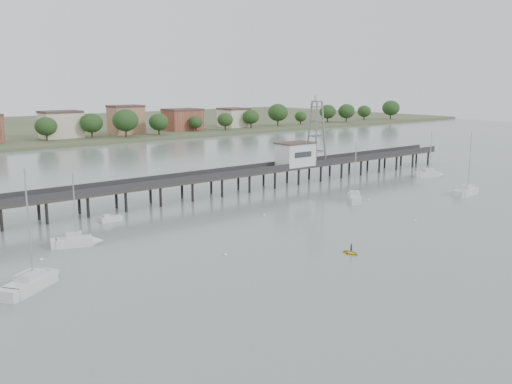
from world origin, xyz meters
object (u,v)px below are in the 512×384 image
sailboat_e (432,174)px  sailboat_b (81,241)px  pier (202,179)px  sailboat_c (354,197)px  sailboat_d (469,191)px  white_tender (110,219)px  sailboat_a (39,280)px  lattice_tower (316,133)px  yellow_dinghy (351,254)px

sailboat_e → sailboat_b: sailboat_e is taller
pier → sailboat_c: (21.20, -20.81, -3.15)m
sailboat_d → white_tender: 71.35m
sailboat_a → sailboat_d: 86.16m
sailboat_d → sailboat_b: bearing=163.2°
pier → sailboat_a: size_ratio=10.45×
sailboat_a → sailboat_c: 63.56m
sailboat_b → white_tender: (9.36, 10.53, -0.23)m
white_tender → sailboat_d: bearing=-17.6°
sailboat_c → sailboat_d: bearing=-72.1°
sailboat_a → sailboat_e: bearing=-26.1°
lattice_tower → sailboat_d: (12.84, -31.42, -10.46)m
sailboat_e → white_tender: (-79.02, 7.71, -0.23)m
pier → white_tender: 23.74m
sailboat_a → sailboat_e: sailboat_a is taller
white_tender → sailboat_a: bearing=-127.5°
sailboat_e → sailboat_a: bearing=-143.0°
sailboat_c → pier: bearing=88.0°
pier → yellow_dinghy: pier is taller
sailboat_a → sailboat_c: sailboat_a is taller
sailboat_b → yellow_dinghy: sailboat_b is taller
lattice_tower → sailboat_e: bearing=-29.8°
sailboat_a → white_tender: 29.74m
sailboat_e → white_tender: bearing=-157.2°
sailboat_e → yellow_dinghy: 68.33m
lattice_tower → sailboat_a: lattice_tower is taller
pier → white_tender: size_ratio=41.56×
lattice_tower → sailboat_e: 30.61m
sailboat_b → yellow_dinghy: bearing=-26.7°
sailboat_d → sailboat_e: size_ratio=1.19×
white_tender → sailboat_b: bearing=-128.9°
sailboat_b → lattice_tower: bearing=33.2°
sailboat_a → white_tender: bearing=14.9°
sailboat_b → white_tender: 14.09m
yellow_dinghy → pier: bearing=84.3°
sailboat_d → white_tender: (-66.89, 24.83, -0.21)m
sailboat_a → sailboat_d: size_ratio=1.06×
lattice_tower → sailboat_b: lattice_tower is taller
pier → sailboat_e: sailboat_e is taller
pier → yellow_dinghy: 44.07m
sailboat_c → sailboat_e: sailboat_c is taller
sailboat_e → white_tender: size_ratio=3.14×
sailboat_d → sailboat_b: 77.58m
sailboat_b → sailboat_a: bearing=-111.0°
sailboat_b → white_tender: size_ratio=3.01×
sailboat_c → yellow_dinghy: size_ratio=5.03×
pier → sailboat_e: 58.34m
lattice_tower → sailboat_c: (-10.30, -20.81, -10.45)m
sailboat_a → white_tender: size_ratio=3.98×
sailboat_a → white_tender: sailboat_a is taller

